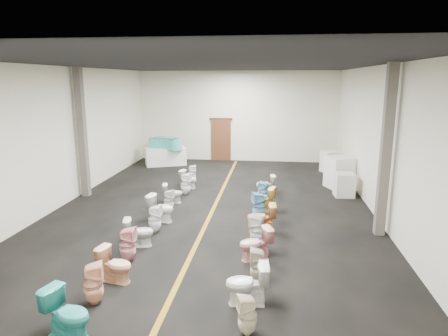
{
  "coord_description": "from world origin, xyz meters",
  "views": [
    {
      "loc": [
        1.87,
        -12.07,
        4.08
      ],
      "look_at": [
        0.23,
        1.0,
        1.15
      ],
      "focal_mm": 32.0,
      "sensor_mm": 36.0,
      "label": 1
    }
  ],
  "objects_px": {
    "toilet_right_0": "(247,315)",
    "toilet_left_5": "(155,219)",
    "appliance_crate_c": "(335,171)",
    "toilet_left_9": "(186,184)",
    "toilet_left_2": "(115,265)",
    "appliance_crate_b": "(339,172)",
    "bathtub": "(165,143)",
    "toilet_left_6": "(161,208)",
    "display_table": "(166,156)",
    "appliance_crate_a": "(344,185)",
    "toilet_right_6": "(259,206)",
    "toilet_left_11": "(192,174)",
    "toilet_left_4": "(139,232)",
    "toilet_right_8": "(264,192)",
    "appliance_crate_d": "(330,162)",
    "toilet_left_0": "(68,314)",
    "toilet_right_2": "(258,265)",
    "toilet_left_1": "(93,284)",
    "toilet_left_8": "(173,193)",
    "toilet_right_7": "(263,199)",
    "toilet_right_1": "(247,284)",
    "toilet_right_4": "(257,230)",
    "toilet_left_7": "(169,200)",
    "toilet_right_5": "(261,218)",
    "toilet_left_10": "(188,179)",
    "toilet_left_3": "(128,245)",
    "toilet_right_9": "(266,185)",
    "toilet_right_3": "(255,244)"
  },
  "relations": [
    {
      "from": "appliance_crate_c",
      "to": "toilet_right_5",
      "type": "height_order",
      "value": "appliance_crate_c"
    },
    {
      "from": "toilet_left_9",
      "to": "toilet_right_7",
      "type": "distance_m",
      "value": 3.17
    },
    {
      "from": "toilet_left_7",
      "to": "toilet_left_1",
      "type": "bearing_deg",
      "value": -177.43
    },
    {
      "from": "toilet_right_4",
      "to": "toilet_right_6",
      "type": "relative_size",
      "value": 0.95
    },
    {
      "from": "bathtub",
      "to": "toilet_left_5",
      "type": "bearing_deg",
      "value": -55.22
    },
    {
      "from": "display_table",
      "to": "toilet_left_5",
      "type": "distance_m",
      "value": 8.84
    },
    {
      "from": "display_table",
      "to": "toilet_right_1",
      "type": "bearing_deg",
      "value": -68.04
    },
    {
      "from": "appliance_crate_d",
      "to": "toilet_left_0",
      "type": "xyz_separation_m",
      "value": [
        -5.73,
        -12.55,
        -0.07
      ]
    },
    {
      "from": "toilet_left_8",
      "to": "toilet_right_5",
      "type": "relative_size",
      "value": 0.84
    },
    {
      "from": "toilet_right_0",
      "to": "toilet_right_8",
      "type": "height_order",
      "value": "toilet_right_8"
    },
    {
      "from": "toilet_left_5",
      "to": "toilet_left_6",
      "type": "xyz_separation_m",
      "value": [
        -0.08,
        0.86,
        0.02
      ]
    },
    {
      "from": "toilet_left_1",
      "to": "appliance_crate_a",
      "type": "bearing_deg",
      "value": -58.61
    },
    {
      "from": "display_table",
      "to": "toilet_left_2",
      "type": "relative_size",
      "value": 2.56
    },
    {
      "from": "appliance_crate_c",
      "to": "toilet_left_4",
      "type": "relative_size",
      "value": 1.23
    },
    {
      "from": "appliance_crate_b",
      "to": "toilet_left_10",
      "type": "height_order",
      "value": "appliance_crate_b"
    },
    {
      "from": "toilet_left_8",
      "to": "toilet_right_7",
      "type": "distance_m",
      "value": 3.07
    },
    {
      "from": "toilet_right_2",
      "to": "toilet_right_7",
      "type": "relative_size",
      "value": 0.9
    },
    {
      "from": "toilet_right_5",
      "to": "toilet_left_6",
      "type": "bearing_deg",
      "value": -103.1
    },
    {
      "from": "toilet_left_3",
      "to": "toilet_left_9",
      "type": "bearing_deg",
      "value": -5.53
    },
    {
      "from": "toilet_right_2",
      "to": "display_table",
      "type": "bearing_deg",
      "value": -158.86
    },
    {
      "from": "toilet_left_9",
      "to": "toilet_right_8",
      "type": "relative_size",
      "value": 1.13
    },
    {
      "from": "display_table",
      "to": "appliance_crate_a",
      "type": "distance_m",
      "value": 8.9
    },
    {
      "from": "display_table",
      "to": "appliance_crate_b",
      "type": "bearing_deg",
      "value": -22.82
    },
    {
      "from": "bathtub",
      "to": "toilet_left_6",
      "type": "distance_m",
      "value": 8.02
    },
    {
      "from": "appliance_crate_c",
      "to": "toilet_left_11",
      "type": "xyz_separation_m",
      "value": [
        -5.78,
        -0.87,
        -0.09
      ]
    },
    {
      "from": "toilet_left_0",
      "to": "toilet_left_1",
      "type": "relative_size",
      "value": 1.02
    },
    {
      "from": "toilet_right_3",
      "to": "toilet_left_11",
      "type": "bearing_deg",
      "value": -179.35
    },
    {
      "from": "appliance_crate_a",
      "to": "toilet_right_9",
      "type": "xyz_separation_m",
      "value": [
        -2.77,
        -0.05,
        -0.07
      ]
    },
    {
      "from": "toilet_right_6",
      "to": "toilet_right_8",
      "type": "relative_size",
      "value": 1.19
    },
    {
      "from": "toilet_left_2",
      "to": "toilet_right_1",
      "type": "relative_size",
      "value": 0.91
    },
    {
      "from": "toilet_right_4",
      "to": "toilet_left_3",
      "type": "bearing_deg",
      "value": -52.45
    },
    {
      "from": "toilet_right_0",
      "to": "toilet_left_5",
      "type": "bearing_deg",
      "value": -166.36
    },
    {
      "from": "toilet_left_3",
      "to": "toilet_right_7",
      "type": "height_order",
      "value": "toilet_left_3"
    },
    {
      "from": "appliance_crate_b",
      "to": "toilet_right_2",
      "type": "xyz_separation_m",
      "value": [
        -2.78,
        -7.72,
        -0.24
      ]
    },
    {
      "from": "display_table",
      "to": "toilet_right_0",
      "type": "xyz_separation_m",
      "value": [
        4.85,
        -12.76,
        -0.07
      ]
    },
    {
      "from": "toilet_left_4",
      "to": "toilet_right_0",
      "type": "xyz_separation_m",
      "value": [
        2.92,
        -3.21,
        -0.02
      ]
    },
    {
      "from": "appliance_crate_b",
      "to": "toilet_left_4",
      "type": "bearing_deg",
      "value": -132.62
    },
    {
      "from": "toilet_left_11",
      "to": "appliance_crate_c",
      "type": "bearing_deg",
      "value": -89.22
    },
    {
      "from": "appliance_crate_c",
      "to": "toilet_left_1",
      "type": "relative_size",
      "value": 1.1
    },
    {
      "from": "appliance_crate_b",
      "to": "toilet_left_0",
      "type": "relative_size",
      "value": 1.44
    },
    {
      "from": "appliance_crate_d",
      "to": "toilet_left_6",
      "type": "relative_size",
      "value": 1.21
    },
    {
      "from": "toilet_left_4",
      "to": "toilet_right_2",
      "type": "xyz_separation_m",
      "value": [
        3.02,
        -1.42,
        -0.01
      ]
    },
    {
      "from": "bathtub",
      "to": "toilet_left_5",
      "type": "relative_size",
      "value": 2.33
    },
    {
      "from": "toilet_right_8",
      "to": "toilet_left_0",
      "type": "bearing_deg",
      "value": 0.89
    },
    {
      "from": "toilet_left_2",
      "to": "appliance_crate_b",
      "type": "bearing_deg",
      "value": -23.15
    },
    {
      "from": "display_table",
      "to": "toilet_left_11",
      "type": "bearing_deg",
      "value": -58.19
    },
    {
      "from": "toilet_left_9",
      "to": "toilet_right_1",
      "type": "relative_size",
      "value": 0.99
    },
    {
      "from": "toilet_left_0",
      "to": "toilet_left_7",
      "type": "xyz_separation_m",
      "value": [
        -0.05,
        6.4,
        -0.07
      ]
    },
    {
      "from": "appliance_crate_c",
      "to": "toilet_left_9",
      "type": "bearing_deg",
      "value": -154.57
    },
    {
      "from": "appliance_crate_a",
      "to": "toilet_right_6",
      "type": "distance_m",
      "value": 4.04
    }
  ]
}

